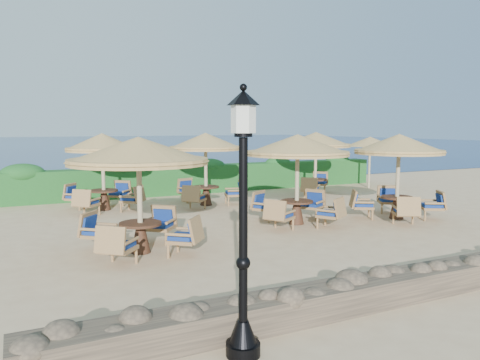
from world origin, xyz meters
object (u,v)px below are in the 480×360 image
Objects in this scene: extra_parasol at (370,142)px; cafe_set_2 at (398,161)px; cafe_set_1 at (297,161)px; cafe_set_3 at (103,160)px; lamp_post at (243,235)px; cafe_set_0 at (139,170)px; cafe_set_4 at (206,154)px; cafe_set_5 at (316,147)px.

cafe_set_2 reaches higher than extra_parasol.
cafe_set_2 is (3.25, -0.70, -0.07)m from cafe_set_1.
cafe_set_3 is (-12.33, -0.64, -0.45)m from extra_parasol.
cafe_set_3 is at bearing 88.62° from lamp_post.
lamp_post is 10.06m from cafe_set_2.
cafe_set_0 and cafe_set_1 have the same top height.
extra_parasol is 0.91× the size of cafe_set_3.
cafe_set_4 is 5.03m from cafe_set_5.
cafe_set_0 is at bearing -167.13° from cafe_set_1.
cafe_set_4 is at bearing 105.23° from cafe_set_1.
lamp_post is 1.25× the size of cafe_set_3.
cafe_set_3 is at bearing 170.33° from cafe_set_4.
cafe_set_3 is 3.60m from cafe_set_4.
cafe_set_1 is (4.98, 6.47, 0.33)m from lamp_post.
cafe_set_0 is at bearing -176.99° from cafe_set_2.
extra_parasol is 9.41m from cafe_set_1.
cafe_set_0 is (0.04, 5.34, 0.36)m from lamp_post.
cafe_set_3 is at bearing -177.04° from extra_parasol.
lamp_post is 1.09× the size of cafe_set_1.
cafe_set_0 is 1.04× the size of cafe_set_1.
cafe_set_3 reaches higher than extra_parasol.
cafe_set_5 is at bearing 2.97° from cafe_set_4.
cafe_set_0 is 6.60m from cafe_set_4.
extra_parasol is at bearing 14.62° from cafe_set_5.
extra_parasol is 12.35m from cafe_set_3.
cafe_set_2 and cafe_set_4 have the same top height.
cafe_set_0 is 1.15× the size of cafe_set_2.
cafe_set_4 is (3.54, -0.60, 0.15)m from cafe_set_3.
cafe_set_4 is (-1.17, 4.28, -0.00)m from cafe_set_1.
cafe_set_1 is 1.15× the size of cafe_set_3.
cafe_set_0 is (-12.56, -6.66, -0.26)m from extra_parasol.
cafe_set_3 is at bearing 87.77° from cafe_set_0.
cafe_set_4 is (-8.78, -1.24, -0.29)m from extra_parasol.
cafe_set_4 is at bearing -9.67° from cafe_set_3.
cafe_set_2 is 1.04× the size of cafe_set_3.
lamp_post is 11.37m from cafe_set_3.
cafe_set_1 and cafe_set_5 have the same top height.
cafe_set_0 is at bearing -124.92° from cafe_set_4.
lamp_post is 1.19× the size of cafe_set_4.
cafe_set_3 is (-4.71, 4.89, -0.16)m from cafe_set_1.
lamp_post is 1.20× the size of cafe_set_2.
lamp_post is 1.15× the size of cafe_set_5.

